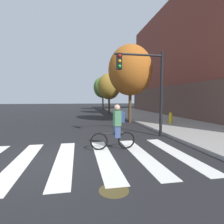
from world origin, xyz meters
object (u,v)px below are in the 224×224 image
(street_tree_near, at_px, (130,70))
(cyclist, at_px, (116,127))
(fire_hydrant, at_px, (170,118))
(street_tree_far, at_px, (103,87))
(traffic_light_near, at_px, (146,79))
(street_tree_mid, at_px, (109,87))
(manhole_cover, at_px, (114,190))

(street_tree_near, bearing_deg, cyclist, -110.09)
(fire_hydrant, distance_m, street_tree_far, 19.21)
(traffic_light_near, height_order, street_tree_near, street_tree_near)
(street_tree_mid, height_order, street_tree_far, street_tree_far)
(manhole_cover, distance_m, fire_hydrant, 10.03)
(traffic_light_near, bearing_deg, cyclist, -134.81)
(street_tree_near, relative_size, street_tree_mid, 1.21)
(fire_hydrant, bearing_deg, traffic_light_near, -133.56)
(street_tree_far, bearing_deg, cyclist, -96.52)
(cyclist, distance_m, street_tree_far, 24.35)
(traffic_light_near, xyz_separation_m, street_tree_near, (0.75, 5.26, 1.22))
(fire_hydrant, bearing_deg, street_tree_near, 141.81)
(manhole_cover, bearing_deg, fire_hydrant, 55.12)
(cyclist, distance_m, street_tree_mid, 16.15)
(cyclist, xyz_separation_m, traffic_light_near, (1.87, 1.88, 2.02))
(traffic_light_near, height_order, street_tree_mid, street_tree_mid)
(fire_hydrant, relative_size, street_tree_mid, 0.16)
(traffic_light_near, xyz_separation_m, street_tree_far, (0.88, 22.15, 0.88))
(traffic_light_near, relative_size, street_tree_mid, 0.84)
(cyclist, distance_m, street_tree_near, 8.26)
(manhole_cover, bearing_deg, traffic_light_near, 62.40)
(fire_hydrant, relative_size, street_tree_near, 0.13)
(manhole_cover, xyz_separation_m, fire_hydrant, (5.73, 8.22, 0.53))
(street_tree_far, bearing_deg, traffic_light_near, -92.28)
(fire_hydrant, relative_size, street_tree_far, 0.14)
(traffic_light_near, distance_m, street_tree_near, 5.45)
(street_tree_mid, bearing_deg, fire_hydrant, -75.95)
(traffic_light_near, bearing_deg, street_tree_far, 87.72)
(cyclist, bearing_deg, fire_hydrant, 45.98)
(manhole_cover, bearing_deg, street_tree_near, 72.00)
(street_tree_near, bearing_deg, traffic_light_near, -98.07)
(street_tree_near, bearing_deg, fire_hydrant, -38.19)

